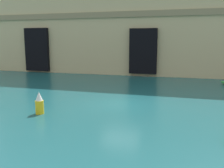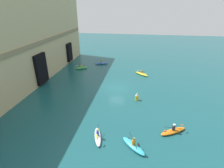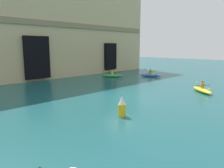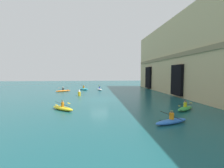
{
  "view_description": "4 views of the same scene",
  "coord_description": "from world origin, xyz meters",
  "px_view_note": "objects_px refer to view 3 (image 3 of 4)",
  "views": [
    {
      "loc": [
        3.9,
        -15.3,
        4.04
      ],
      "look_at": [
        -0.84,
        0.87,
        1.12
      ],
      "focal_mm": 40.0,
      "sensor_mm": 36.0,
      "label": 1
    },
    {
      "loc": [
        -26.61,
        -3.47,
        12.83
      ],
      "look_at": [
        -1.44,
        0.63,
        1.24
      ],
      "focal_mm": 28.0,
      "sensor_mm": 36.0,
      "label": 2
    },
    {
      "loc": [
        -13.34,
        -11.9,
        4.17
      ],
      "look_at": [
        -0.61,
        0.5,
        1.12
      ],
      "focal_mm": 35.0,
      "sensor_mm": 36.0,
      "label": 3
    },
    {
      "loc": [
        23.0,
        -0.52,
        3.94
      ],
      "look_at": [
        -2.89,
        2.29,
        2.13
      ],
      "focal_mm": 24.0,
      "sensor_mm": 36.0,
      "label": 4
    }
  ],
  "objects_px": {
    "marker_buoy": "(122,107)",
    "kayak_green": "(112,75)",
    "kayak_blue": "(150,75)",
    "kayak_yellow": "(202,90)"
  },
  "relations": [
    {
      "from": "kayak_yellow",
      "to": "marker_buoy",
      "type": "bearing_deg",
      "value": -53.3
    },
    {
      "from": "kayak_green",
      "to": "marker_buoy",
      "type": "distance_m",
      "value": 17.24
    },
    {
      "from": "kayak_green",
      "to": "marker_buoy",
      "type": "xyz_separation_m",
      "value": [
        -11.94,
        -12.43,
        0.34
      ]
    },
    {
      "from": "kayak_blue",
      "to": "marker_buoy",
      "type": "xyz_separation_m",
      "value": [
        -15.86,
        -8.82,
        0.35
      ]
    },
    {
      "from": "kayak_blue",
      "to": "kayak_yellow",
      "type": "xyz_separation_m",
      "value": [
        -5.45,
        -9.47,
        0.0
      ]
    },
    {
      "from": "kayak_green",
      "to": "marker_buoy",
      "type": "bearing_deg",
      "value": 100.97
    },
    {
      "from": "kayak_blue",
      "to": "kayak_yellow",
      "type": "bearing_deg",
      "value": -47.58
    },
    {
      "from": "kayak_yellow",
      "to": "kayak_green",
      "type": "bearing_deg",
      "value": -146.4
    },
    {
      "from": "kayak_blue",
      "to": "kayak_green",
      "type": "relative_size",
      "value": 1.11
    },
    {
      "from": "marker_buoy",
      "to": "kayak_green",
      "type": "bearing_deg",
      "value": 46.14
    }
  ]
}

